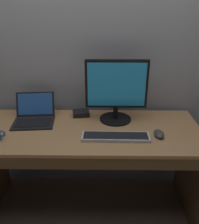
% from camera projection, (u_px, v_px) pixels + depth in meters
% --- Properties ---
extents(ground_plane, '(14.00, 14.00, 0.00)m').
position_uv_depth(ground_plane, '(90.00, 207.00, 2.17)').
color(ground_plane, brown).
extents(back_wall, '(4.83, 0.04, 3.13)m').
position_uv_depth(back_wall, '(89.00, 13.00, 1.89)').
color(back_wall, gray).
rests_on(back_wall, ground).
extents(desk, '(1.69, 0.69, 0.78)m').
position_uv_depth(desk, '(89.00, 155.00, 1.92)').
color(desk, '#A87A4C').
rests_on(desk, ground).
extents(laptop_black, '(0.33, 0.33, 0.20)m').
position_uv_depth(laptop_black, '(34.00, 116.00, 1.95)').
color(laptop_black, black).
rests_on(laptop_black, desk).
extents(external_monitor, '(0.47, 0.25, 0.49)m').
position_uv_depth(external_monitor, '(116.00, 89.00, 1.87)').
color(external_monitor, black).
rests_on(external_monitor, desk).
extents(wired_keyboard, '(0.48, 0.13, 0.02)m').
position_uv_depth(wired_keyboard, '(116.00, 137.00, 1.72)').
color(wired_keyboard, '#BCBCC1').
rests_on(wired_keyboard, desk).
extents(computer_mouse, '(0.07, 0.12, 0.04)m').
position_uv_depth(computer_mouse, '(159.00, 134.00, 1.74)').
color(computer_mouse, '#38383D').
rests_on(computer_mouse, desk).
extents(external_drive_box, '(0.15, 0.12, 0.04)m').
position_uv_depth(external_drive_box, '(81.00, 113.00, 2.06)').
color(external_drive_box, black).
rests_on(external_drive_box, desk).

